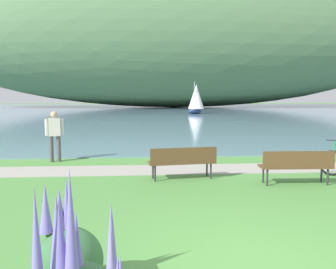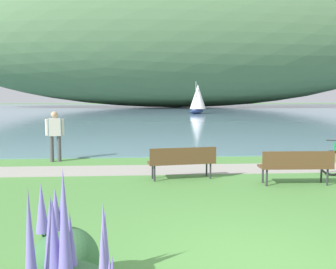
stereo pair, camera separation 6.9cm
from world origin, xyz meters
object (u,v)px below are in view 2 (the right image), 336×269
park_bench_near_camera (296,164)px  park_bench_further_along (182,160)px  sailboat_nearest_to_shore (198,99)px  person_at_shoreline (55,133)px

park_bench_near_camera → park_bench_further_along: size_ratio=0.98×
park_bench_near_camera → sailboat_nearest_to_shore: 35.54m
park_bench_near_camera → sailboat_nearest_to_shore: bearing=85.5°
park_bench_further_along → person_at_shoreline: person_at_shoreline is taller
person_at_shoreline → park_bench_near_camera: bearing=-28.7°
sailboat_nearest_to_shore → park_bench_further_along: bearing=-99.1°
park_bench_further_along → sailboat_nearest_to_shore: sailboat_nearest_to_shore is taller
park_bench_further_along → person_at_shoreline: size_ratio=1.08×
park_bench_further_along → person_at_shoreline: (-4.02, 2.92, 0.46)m
park_bench_further_along → park_bench_near_camera: bearing=-16.1°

